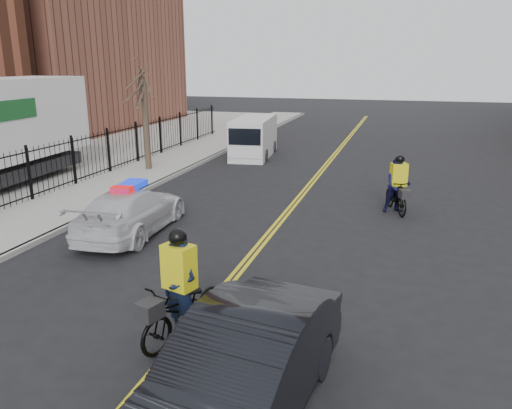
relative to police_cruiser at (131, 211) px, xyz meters
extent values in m
plane|color=black|center=(3.91, -2.18, -0.68)|extent=(120.00, 120.00, 0.00)
cube|color=yellow|center=(3.83, 5.82, -0.67)|extent=(0.10, 60.00, 0.01)
cube|color=yellow|center=(3.99, 5.82, -0.67)|extent=(0.10, 60.00, 0.01)
cube|color=#98958F|center=(-3.59, 5.82, -0.61)|extent=(3.00, 60.00, 0.15)
cube|color=#98958F|center=(-2.09, 5.82, -0.61)|extent=(0.20, 60.00, 0.15)
cube|color=brown|center=(-19.09, 21.82, 6.32)|extent=(14.00, 18.00, 14.00)
cylinder|color=#3A2C22|center=(-3.69, 7.82, 1.47)|extent=(0.28, 0.28, 4.00)
imported|color=silver|center=(0.00, 0.00, -0.01)|extent=(2.19, 4.76, 1.35)
cube|color=#0C26CC|center=(0.00, 0.00, 0.75)|extent=(0.64, 1.27, 0.16)
imported|color=black|center=(5.61, -6.76, 0.10)|extent=(2.19, 4.92, 1.57)
cube|color=silver|center=(-0.23, 13.12, 0.34)|extent=(2.28, 4.96, 2.04)
cube|color=silver|center=(0.00, 11.04, 0.16)|extent=(1.80, 0.89, 1.07)
cube|color=black|center=(0.03, 10.69, 0.70)|extent=(1.60, 0.26, 0.80)
cylinder|color=black|center=(-0.91, 11.62, -0.37)|extent=(0.29, 0.64, 0.62)
cylinder|color=black|center=(0.77, 11.80, -0.37)|extent=(0.29, 0.64, 0.62)
cylinder|color=black|center=(-1.22, 14.45, -0.37)|extent=(0.29, 0.64, 0.62)
cylinder|color=black|center=(0.46, 14.63, -0.37)|extent=(0.29, 0.64, 0.62)
cylinder|color=black|center=(-8.18, 6.95, -0.10)|extent=(0.13, 0.13, 1.16)
imported|color=black|center=(3.86, -4.92, -0.12)|extent=(1.35, 2.27, 1.13)
imported|color=black|center=(3.86, -4.92, 0.28)|extent=(0.81, 0.65, 1.93)
cube|color=yellow|center=(3.86, -4.92, 0.71)|extent=(0.64, 0.52, 0.81)
sphere|color=black|center=(3.86, -4.92, 1.26)|extent=(0.32, 0.32, 0.32)
cube|color=black|center=(3.64, -5.64, 0.19)|extent=(0.45, 0.49, 0.30)
imported|color=black|center=(7.41, 4.42, -0.10)|extent=(1.20, 2.01, 1.17)
imported|color=#0E0E33|center=(7.41, 4.42, 0.22)|extent=(1.06, 0.95, 1.80)
cube|color=yellow|center=(7.41, 4.42, 0.62)|extent=(0.60, 0.51, 0.76)
sphere|color=black|center=(7.41, 4.42, 1.13)|extent=(0.30, 0.30, 0.30)
cube|color=black|center=(7.66, 3.77, 0.14)|extent=(0.44, 0.46, 0.28)
camera|label=1|loc=(7.50, -12.35, 4.18)|focal=35.00mm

